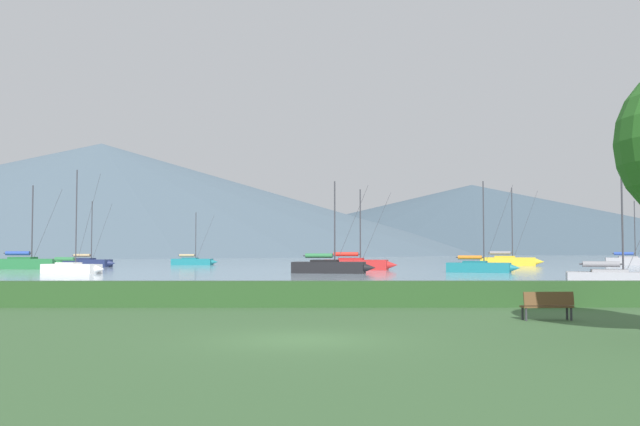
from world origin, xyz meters
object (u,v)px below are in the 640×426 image
at_px(sailboat_slip_0, 193,261).
at_px(sailboat_slip_5, 509,261).
at_px(sailboat_slip_6, 88,262).
at_px(sailboat_slip_4, 330,266).
at_px(sailboat_slip_8, 480,267).
at_px(sailboat_slip_10, 72,268).
at_px(sailboat_slip_7, 356,264).
at_px(sailboat_slip_11, 617,278).
at_px(park_bench_near_path, 547,304).
at_px(sailboat_slip_9, 27,263).
at_px(sailboat_slip_3, 632,261).

xyz_separation_m(sailboat_slip_0, sailboat_slip_5, (44.30, -4.70, 0.16)).
distance_m(sailboat_slip_0, sailboat_slip_6, 15.51).
xyz_separation_m(sailboat_slip_4, sailboat_slip_5, (25.26, 30.13, 0.05)).
distance_m(sailboat_slip_6, sailboat_slip_8, 51.28).
bearing_deg(sailboat_slip_10, sailboat_slip_7, 41.88).
bearing_deg(sailboat_slip_0, sailboat_slip_8, -38.49).
distance_m(sailboat_slip_8, sailboat_slip_11, 27.03).
height_order(sailboat_slip_8, sailboat_slip_10, sailboat_slip_10).
xyz_separation_m(sailboat_slip_5, park_bench_near_path, (-18.95, -76.38, -0.17)).
distance_m(sailboat_slip_5, sailboat_slip_8, 29.93).
xyz_separation_m(sailboat_slip_10, sailboat_slip_11, (42.02, -24.22, -0.02)).
bearing_deg(sailboat_slip_5, sailboat_slip_11, -81.74).
relative_size(sailboat_slip_4, sailboat_slip_9, 0.91).
xyz_separation_m(sailboat_slip_4, park_bench_near_path, (6.31, -46.25, -0.13)).
bearing_deg(sailboat_slip_5, sailboat_slip_8, -93.86).
bearing_deg(sailboat_slip_6, sailboat_slip_4, -24.77).
height_order(sailboat_slip_6, sailboat_slip_7, sailboat_slip_7).
relative_size(sailboat_slip_4, sailboat_slip_7, 0.99).
relative_size(sailboat_slip_4, sailboat_slip_10, 0.90).
height_order(sailboat_slip_3, sailboat_slip_11, sailboat_slip_3).
relative_size(sailboat_slip_10, park_bench_near_path, 5.74).
relative_size(sailboat_slip_7, park_bench_near_path, 5.19).
bearing_deg(sailboat_slip_9, sailboat_slip_0, 58.57).
bearing_deg(sailboat_slip_4, sailboat_slip_5, 61.22).
relative_size(sailboat_slip_0, sailboat_slip_3, 0.83).
height_order(sailboat_slip_0, sailboat_slip_10, sailboat_slip_10).
height_order(sailboat_slip_5, sailboat_slip_7, sailboat_slip_5).
height_order(sailboat_slip_8, sailboat_slip_11, sailboat_slip_8).
bearing_deg(sailboat_slip_3, sailboat_slip_10, -135.75).
relative_size(sailboat_slip_8, sailboat_slip_9, 0.94).
xyz_separation_m(sailboat_slip_7, sailboat_slip_8, (11.83, -8.44, -0.09)).
xyz_separation_m(sailboat_slip_3, sailboat_slip_10, (-68.12, -33.70, -0.09)).
distance_m(sailboat_slip_0, sailboat_slip_11, 69.96).
bearing_deg(sailboat_slip_3, sailboat_slip_0, -163.70).
relative_size(sailboat_slip_5, sailboat_slip_6, 1.26).
height_order(sailboat_slip_4, sailboat_slip_10, sailboat_slip_10).
bearing_deg(sailboat_slip_7, sailboat_slip_4, -95.17).
distance_m(sailboat_slip_5, sailboat_slip_7, 29.63).
xyz_separation_m(sailboat_slip_6, sailboat_slip_8, (45.89, -22.88, 0.01)).
height_order(sailboat_slip_10, sailboat_slip_11, sailboat_slip_10).
relative_size(sailboat_slip_7, sailboat_slip_11, 1.23).
relative_size(sailboat_slip_9, sailboat_slip_11, 1.33).
relative_size(sailboat_slip_6, sailboat_slip_7, 0.96).
relative_size(sailboat_slip_7, sailboat_slip_9, 0.92).
height_order(sailboat_slip_3, sailboat_slip_8, sailboat_slip_3).
distance_m(sailboat_slip_4, sailboat_slip_5, 39.32).
height_order(sailboat_slip_3, park_bench_near_path, sailboat_slip_3).
bearing_deg(sailboat_slip_10, park_bench_near_path, -35.91).
bearing_deg(sailboat_slip_5, sailboat_slip_6, -158.35).
relative_size(sailboat_slip_3, sailboat_slip_9, 0.94).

